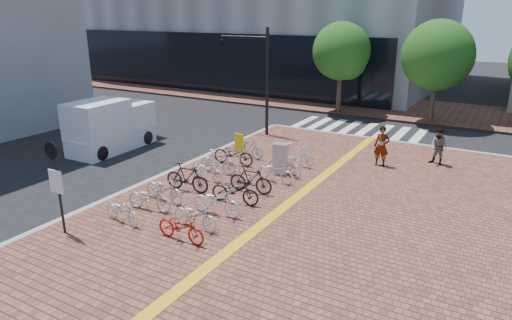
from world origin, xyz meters
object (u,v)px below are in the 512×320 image
Objects in this scene: bike_3 at (187,177)px; bike_12 at (251,180)px; bike_1 at (149,198)px; yellow_sign at (239,146)px; bike_8 at (181,227)px; bike_11 at (235,190)px; pedestrian_a at (382,146)px; bike_14 at (284,166)px; notice_sign at (56,177)px; traffic_light_pole at (246,61)px; bike_6 at (233,154)px; bike_9 at (195,215)px; bike_2 at (164,189)px; bike_7 at (248,148)px; bike_13 at (275,171)px; bike_10 at (217,201)px; bike_4 at (206,170)px; utility_box at (280,159)px; bike_5 at (218,162)px; pedestrian_b at (439,147)px; box_truck at (110,126)px; bike_0 at (122,211)px; bike_15 at (296,155)px.

bike_12 is (2.15, 1.10, -0.04)m from bike_3.
yellow_sign reaches higher than bike_1.
bike_3 is at bearing 36.25° from bike_8.
bike_11 is 7.54m from pedestrian_a.
bike_14 is at bearing -11.97° from bike_12.
traffic_light_pole reaches higher than notice_sign.
bike_11 is at bearing 2.95° from bike_8.
bike_11 is at bearing -56.08° from bike_1.
bike_6 is 2.62m from bike_14.
bike_1 is at bearing 83.36° from bike_9.
bike_2 is 0.93× the size of bike_6.
yellow_sign is at bearing -163.79° from bike_7.
bike_13 is at bearing -47.37° from bike_3.
bike_12 reaches higher than bike_10.
bike_11 is (-0.13, 3.19, 0.03)m from bike_8.
bike_4 is 2.23m from bike_6.
utility_box is at bearing -3.91° from bike_10.
bike_3 is 4.70m from bike_7.
bike_5 is 1.06× the size of bike_7.
box_truck is at bearing -142.79° from pedestrian_b.
bike_5 reaches higher than bike_4.
bike_7 is 2.57m from utility_box.
bike_13 reaches higher than bike_0.
bike_14 is (2.56, -1.29, -0.05)m from bike_7.
bike_12 is 2.33m from bike_14.
bike_7 is (-0.01, 2.45, -0.03)m from bike_5.
bike_0 is at bearing 174.75° from bike_5.
pedestrian_b is (7.69, 8.13, 0.27)m from bike_3.
bike_11 reaches higher than bike_2.
utility_box is at bearing -20.76° from bike_2.
pedestrian_b reaches higher than bike_8.
bike_13 is 1.03× the size of bike_14.
bike_5 reaches higher than bike_8.
bike_14 is 0.29× the size of traffic_light_pole.
bike_0 is 2.42m from bike_8.
bike_15 is at bearing 69.64° from notice_sign.
bike_5 is at bearing -150.34° from utility_box.
bike_13 is at bearing 63.47° from notice_sign.
bike_10 is (2.30, -3.43, -0.03)m from bike_5.
traffic_light_pole reaches higher than bike_8.
bike_12 reaches higher than bike_5.
bike_4 is at bearing 51.60° from bike_11.
bike_2 is 1.05× the size of bike_9.
pedestrian_a is 0.31× the size of traffic_light_pole.
bike_10 is 10.08m from box_truck.
bike_14 is at bearing -10.86° from bike_11.
box_truck is (-9.21, -0.72, 0.40)m from utility_box.
bike_0 is at bearing 175.26° from bike_7.
bike_7 is at bearing 53.39° from bike_13.
bike_3 is at bearing 75.61° from notice_sign.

